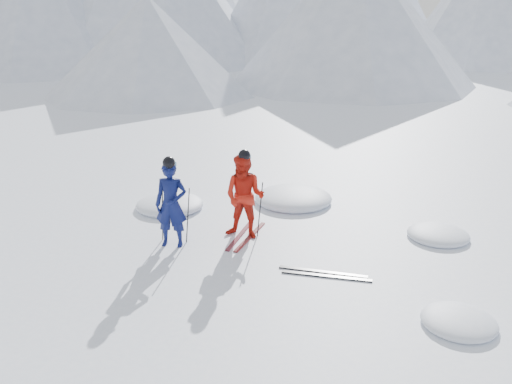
% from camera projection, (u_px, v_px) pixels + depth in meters
% --- Properties ---
extents(ground, '(160.00, 160.00, 0.00)m').
position_uv_depth(ground, '(327.00, 260.00, 10.86)').
color(ground, white).
rests_on(ground, ground).
extents(skier_blue, '(0.75, 0.57, 1.85)m').
position_uv_depth(skier_blue, '(171.00, 204.00, 11.26)').
color(skier_blue, '#0C144A').
rests_on(skier_blue, ground).
extents(skier_red, '(0.91, 0.71, 1.88)m').
position_uv_depth(skier_red, '(245.00, 197.00, 11.68)').
color(skier_red, red).
rests_on(skier_red, ground).
extents(pole_blue_left, '(0.12, 0.09, 1.23)m').
position_uv_depth(pole_blue_left, '(163.00, 214.00, 11.58)').
color(pole_blue_left, black).
rests_on(pole_blue_left, ground).
extents(pole_blue_right, '(0.12, 0.07, 1.23)m').
position_uv_depth(pole_blue_right, '(188.00, 216.00, 11.50)').
color(pole_blue_right, black).
rests_on(pole_blue_right, ground).
extents(pole_red_left, '(0.12, 0.10, 1.25)m').
position_uv_depth(pole_red_left, '(236.00, 205.00, 12.10)').
color(pole_red_left, black).
rests_on(pole_red_left, ground).
extents(pole_red_right, '(0.12, 0.09, 1.25)m').
position_uv_depth(pole_red_right, '(260.00, 209.00, 11.82)').
color(pole_red_right, black).
rests_on(pole_red_right, ground).
extents(ski_worn_left, '(0.15, 1.70, 0.03)m').
position_uv_depth(ski_worn_left, '(240.00, 235.00, 12.01)').
color(ski_worn_left, black).
rests_on(ski_worn_left, ground).
extents(ski_worn_right, '(0.14, 1.70, 0.03)m').
position_uv_depth(ski_worn_right, '(250.00, 237.00, 11.94)').
color(ski_worn_right, black).
rests_on(ski_worn_right, ground).
extents(ski_loose_a, '(1.70, 0.20, 0.03)m').
position_uv_depth(ski_loose_a, '(323.00, 272.00, 10.35)').
color(ski_loose_a, black).
rests_on(ski_loose_a, ground).
extents(ski_loose_b, '(1.70, 0.26, 0.03)m').
position_uv_depth(ski_loose_b, '(326.00, 276.00, 10.18)').
color(ski_loose_b, black).
rests_on(ski_loose_b, ground).
extents(snow_lumps, '(8.31, 6.36, 0.44)m').
position_uv_depth(snow_lumps, '(286.00, 216.00, 13.16)').
color(snow_lumps, white).
rests_on(snow_lumps, ground).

